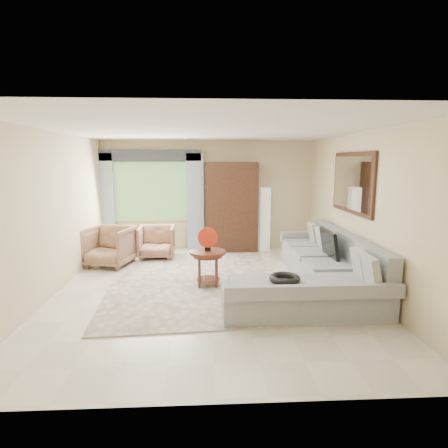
{
  "coord_description": "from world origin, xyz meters",
  "views": [
    {
      "loc": [
        -0.09,
        -5.99,
        2.13
      ],
      "look_at": [
        0.25,
        0.35,
        1.05
      ],
      "focal_mm": 30.0,
      "sensor_mm": 36.0,
      "label": 1
    }
  ],
  "objects": [
    {
      "name": "tv_screen",
      "position": [
        2.05,
        0.16,
        0.72
      ],
      "size": [
        0.14,
        0.74,
        0.48
      ],
      "primitive_type": "cube",
      "rotation": [
        0.0,
        -0.17,
        0.0
      ],
      "color": "black",
      "rests_on": "sectional_sofa"
    },
    {
      "name": "ground",
      "position": [
        0.0,
        0.0,
        0.0
      ],
      "size": [
        6.0,
        6.0,
        0.0
      ],
      "primitive_type": "plane",
      "color": "silver",
      "rests_on": "ground"
    },
    {
      "name": "window",
      "position": [
        -1.35,
        2.97,
        1.4
      ],
      "size": [
        1.8,
        0.04,
        1.4
      ],
      "primitive_type": "cube",
      "color": "#669E59",
      "rests_on": "wall_back"
    },
    {
      "name": "sectional_sofa",
      "position": [
        1.78,
        -0.18,
        0.28
      ],
      "size": [
        2.3,
        3.46,
        0.9
      ],
      "color": "#A4A5AC",
      "rests_on": "ground"
    },
    {
      "name": "coffee_table",
      "position": [
        -0.04,
        0.17,
        0.33
      ],
      "size": [
        0.62,
        0.62,
        0.62
      ],
      "rotation": [
        0.0,
        0.0,
        -0.32
      ],
      "color": "#451E12",
      "rests_on": "ground"
    },
    {
      "name": "valance",
      "position": [
        -1.35,
        2.9,
        2.25
      ],
      "size": [
        2.4,
        0.12,
        0.26
      ],
      "primitive_type": "cube",
      "color": "#1E232D",
      "rests_on": "wall_back"
    },
    {
      "name": "curtain_right",
      "position": [
        -0.3,
        2.88,
        1.15
      ],
      "size": [
        0.4,
        0.08,
        2.3
      ],
      "primitive_type": "cube",
      "color": "#9EB7CC",
      "rests_on": "ground"
    },
    {
      "name": "curtain_left",
      "position": [
        -2.4,
        2.88,
        1.15
      ],
      "size": [
        0.4,
        0.08,
        2.3
      ],
      "primitive_type": "cube",
      "color": "#9EB7CC",
      "rests_on": "ground"
    },
    {
      "name": "potted_plant",
      "position": [
        -2.17,
        2.74,
        0.28
      ],
      "size": [
        0.64,
        0.61,
        0.57
      ],
      "primitive_type": "imported",
      "rotation": [
        0.0,
        0.0,
        0.41
      ],
      "color": "#999999",
      "rests_on": "ground"
    },
    {
      "name": "garden_hose",
      "position": [
        1.0,
        -1.15,
        0.55
      ],
      "size": [
        0.43,
        0.43,
        0.09
      ],
      "primitive_type": "torus",
      "color": "black",
      "rests_on": "sectional_sofa"
    },
    {
      "name": "area_rug",
      "position": [
        -0.22,
        0.41,
        0.01
      ],
      "size": [
        3.26,
        4.19,
        0.02
      ],
      "primitive_type": "cube",
      "rotation": [
        0.0,
        0.0,
        0.07
      ],
      "color": "beige",
      "rests_on": "ground"
    },
    {
      "name": "red_disc",
      "position": [
        -0.04,
        0.17,
        0.85
      ],
      "size": [
        0.34,
        0.07,
        0.34
      ],
      "primitive_type": "cylinder",
      "rotation": [
        1.57,
        0.0,
        -0.13
      ],
      "color": "red",
      "rests_on": "coffee_table"
    },
    {
      "name": "armchair_left",
      "position": [
        -2.03,
        1.56,
        0.4
      ],
      "size": [
        1.06,
        1.07,
        0.81
      ],
      "primitive_type": "imported",
      "rotation": [
        0.0,
        0.0,
        -0.25
      ],
      "color": "#9D7456",
      "rests_on": "ground"
    },
    {
      "name": "armchair_right",
      "position": [
        -1.15,
        2.15,
        0.35
      ],
      "size": [
        0.77,
        0.79,
        0.71
      ],
      "primitive_type": "imported",
      "rotation": [
        0.0,
        0.0,
        0.02
      ],
      "color": "#A07157",
      "rests_on": "ground"
    },
    {
      "name": "wall_mirror",
      "position": [
        2.46,
        0.35,
        1.75
      ],
      "size": [
        0.05,
        1.7,
        1.05
      ],
      "color": "black",
      "rests_on": "wall_right"
    },
    {
      "name": "floor_lamp",
      "position": [
        1.35,
        2.78,
        0.75
      ],
      "size": [
        0.24,
        0.24,
        1.5
      ],
      "primitive_type": "cube",
      "color": "silver",
      "rests_on": "ground"
    },
    {
      "name": "armoire",
      "position": [
        0.55,
        2.72,
        1.05
      ],
      "size": [
        1.2,
        0.55,
        2.1
      ],
      "primitive_type": "cube",
      "color": "black",
      "rests_on": "ground"
    }
  ]
}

